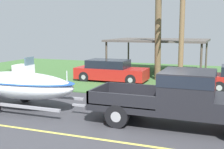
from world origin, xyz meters
TOP-DOWN VIEW (x-y plane):
  - ground at (0.00, 8.38)m, footprint 36.00×22.00m
  - pickup_truck_towing at (1.32, 0.33)m, footprint 6.01×2.06m
  - boat_on_trailer at (-5.55, 0.33)m, footprint 6.24×2.27m
  - parked_sedan_far at (-4.27, 7.69)m, footprint 4.49×1.84m
  - carport_awning at (-2.15, 12.17)m, footprint 6.90×5.56m

SIDE VIEW (x-z plane):
  - ground at x=0.00m, z-range -0.07..0.04m
  - parked_sedan_far at x=-4.27m, z-range -0.02..1.36m
  - boat_on_trailer at x=-5.55m, z-range -0.09..2.09m
  - pickup_truck_towing at x=1.32m, z-range 0.10..2.03m
  - carport_awning at x=-2.15m, z-range 1.16..3.71m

